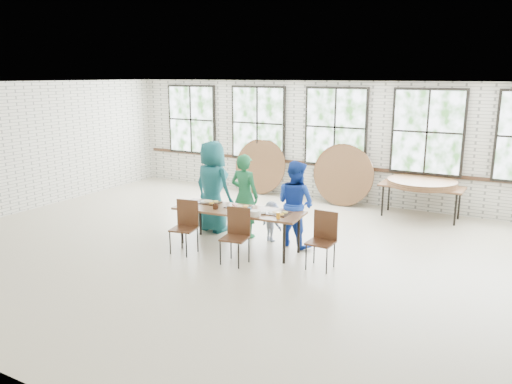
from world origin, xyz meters
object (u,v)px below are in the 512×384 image
(dining_table, at_px, (239,212))
(chair_near_right, at_px, (237,231))
(chair_near_left, at_px, (186,222))
(storage_table, at_px, (421,188))

(dining_table, height_order, chair_near_right, chair_near_right)
(chair_near_left, xyz_separation_m, storage_table, (3.25, 4.35, 0.13))
(chair_near_right, bearing_deg, dining_table, 110.03)
(dining_table, height_order, storage_table, same)
(dining_table, bearing_deg, storage_table, 51.15)
(storage_table, bearing_deg, chair_near_right, -115.56)
(dining_table, relative_size, storage_table, 1.36)
(chair_near_right, bearing_deg, storage_table, 54.88)
(chair_near_left, bearing_deg, storage_table, 41.78)
(chair_near_left, height_order, chair_near_right, same)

